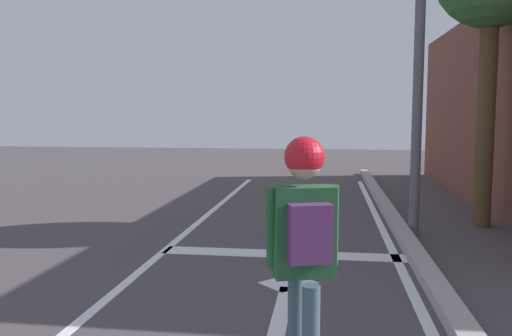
# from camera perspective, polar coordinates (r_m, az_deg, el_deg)

# --- Properties ---
(lane_line_center) EXTENTS (0.12, 20.00, 0.01)m
(lane_line_center) POSITION_cam_1_polar(r_m,az_deg,el_deg) (5.96, -15.46, -13.17)
(lane_line_center) COLOR silver
(lane_line_center) RESTS_ON ground
(lane_line_curbside) EXTENTS (0.12, 20.00, 0.01)m
(lane_line_curbside) POSITION_cam_1_polar(r_m,az_deg,el_deg) (5.59, 17.52, -14.53)
(lane_line_curbside) COLOR silver
(lane_line_curbside) RESTS_ON ground
(stop_bar) EXTENTS (3.36, 0.40, 0.01)m
(stop_bar) POSITION_cam_1_polar(r_m,az_deg,el_deg) (7.33, 2.94, -9.34)
(stop_bar) COLOR silver
(stop_bar) RESTS_ON ground
(lane_arrow_stem) EXTENTS (0.16, 1.40, 0.01)m
(lane_arrow_stem) POSITION_cam_1_polar(r_m,az_deg,el_deg) (5.35, 2.84, -15.20)
(lane_arrow_stem) COLOR silver
(lane_arrow_stem) RESTS_ON ground
(lane_arrow_head) EXTENTS (0.71, 0.71, 0.01)m
(lane_arrow_head) POSITION_cam_1_polar(r_m,az_deg,el_deg) (6.15, 3.54, -12.36)
(lane_arrow_head) COLOR silver
(lane_arrow_head) RESTS_ON ground
(curb_strip) EXTENTS (0.24, 24.00, 0.14)m
(curb_strip) POSITION_cam_1_polar(r_m,az_deg,el_deg) (5.61, 20.13, -13.80)
(curb_strip) COLOR #A79797
(curb_strip) RESTS_ON ground
(skater) EXTENTS (0.45, 0.62, 1.71)m
(skater) POSITION_cam_1_polar(r_m,az_deg,el_deg) (3.32, 5.29, -7.26)
(skater) COLOR #3D555E
(skater) RESTS_ON skateboard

